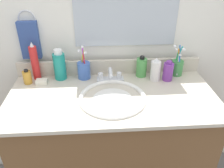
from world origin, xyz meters
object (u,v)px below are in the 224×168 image
(bottle_cream_purple, at_px, (168,71))
(bottle_mouthwash_teal, at_px, (60,66))
(bottle_oil_amber, at_px, (27,77))
(bottle_spray_red, at_px, (35,62))
(cup_green, at_px, (177,67))
(faucet, at_px, (110,76))
(cup_blue_plastic, at_px, (84,70))
(bottle_toner_green, at_px, (141,67))
(soap_bar, at_px, (42,82))
(hand_towel, at_px, (30,40))
(bottle_lotion_white, at_px, (155,70))

(bottle_cream_purple, bearing_deg, bottle_mouthwash_teal, 174.64)
(bottle_oil_amber, xyz_separation_m, bottle_spray_red, (0.04, 0.06, 0.07))
(bottle_mouthwash_teal, xyz_separation_m, cup_green, (0.71, 0.00, -0.03))
(faucet, xyz_separation_m, cup_blue_plastic, (-0.15, 0.04, 0.03))
(bottle_toner_green, distance_m, soap_bar, 0.60)
(hand_towel, distance_m, bottle_spray_red, 0.13)
(faucet, distance_m, bottle_spray_red, 0.45)
(cup_green, relative_size, cup_blue_plastic, 0.98)
(bottle_mouthwash_teal, bearing_deg, bottle_lotion_white, -5.80)
(bottle_mouthwash_teal, relative_size, cup_blue_plastic, 0.94)
(hand_towel, relative_size, bottle_oil_amber, 2.52)
(bottle_mouthwash_teal, distance_m, bottle_cream_purple, 0.64)
(hand_towel, relative_size, faucet, 1.38)
(faucet, bearing_deg, bottle_mouthwash_teal, 170.85)
(hand_towel, xyz_separation_m, faucet, (0.46, -0.12, -0.19))
(bottle_toner_green, bearing_deg, bottle_cream_purple, -22.12)
(bottle_mouthwash_teal, relative_size, soap_bar, 2.90)
(hand_towel, height_order, bottle_oil_amber, hand_towel)
(bottle_cream_purple, bearing_deg, soap_bar, 179.60)
(bottle_lotion_white, height_order, cup_green, cup_green)
(bottle_lotion_white, height_order, bottle_oil_amber, bottle_lotion_white)
(faucet, xyz_separation_m, soap_bar, (-0.40, -0.01, -0.02))
(bottle_oil_amber, bearing_deg, cup_green, 3.06)
(soap_bar, bearing_deg, cup_green, 3.96)
(faucet, distance_m, soap_bar, 0.40)
(bottle_lotion_white, xyz_separation_m, bottle_oil_amber, (-0.74, 0.01, -0.02))
(faucet, bearing_deg, bottle_toner_green, 13.69)
(bottle_spray_red, height_order, cup_green, bottle_spray_red)
(bottle_lotion_white, relative_size, bottle_spray_red, 0.63)
(bottle_cream_purple, bearing_deg, bottle_oil_amber, 179.04)
(bottle_oil_amber, bearing_deg, bottle_mouthwash_teal, 14.05)
(bottle_cream_purple, bearing_deg, bottle_lotion_white, 177.87)
(soap_bar, bearing_deg, bottle_mouthwash_teal, 27.63)
(bottle_oil_amber, bearing_deg, faucet, -0.16)
(bottle_toner_green, height_order, bottle_spray_red, bottle_spray_red)
(bottle_cream_purple, xyz_separation_m, cup_green, (0.07, 0.06, -0.00))
(cup_blue_plastic, xyz_separation_m, soap_bar, (-0.25, -0.05, -0.04))
(bottle_toner_green, distance_m, bottle_cream_purple, 0.16)
(bottle_toner_green, bearing_deg, hand_towel, 174.00)
(cup_green, bearing_deg, bottle_lotion_white, -158.61)
(hand_towel, xyz_separation_m, bottle_lotion_white, (0.73, -0.13, -0.16))
(bottle_toner_green, height_order, cup_blue_plastic, cup_blue_plastic)
(faucet, bearing_deg, hand_towel, 165.79)
(bottle_mouthwash_teal, relative_size, bottle_oil_amber, 2.13)
(bottle_cream_purple, relative_size, cup_blue_plastic, 0.62)
(hand_towel, xyz_separation_m, cup_blue_plastic, (0.31, -0.07, -0.17))
(bottle_toner_green, height_order, bottle_lotion_white, bottle_lotion_white)
(faucet, bearing_deg, soap_bar, -178.96)
(cup_green, relative_size, soap_bar, 3.00)
(bottle_lotion_white, xyz_separation_m, bottle_cream_purple, (0.08, -0.00, -0.01))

